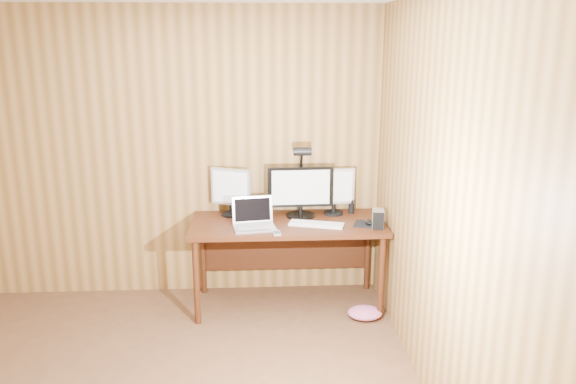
{
  "coord_description": "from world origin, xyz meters",
  "views": [
    {
      "loc": [
        0.69,
        -2.79,
        2.19
      ],
      "look_at": [
        0.93,
        1.58,
        1.02
      ],
      "focal_mm": 35.0,
      "sensor_mm": 36.0,
      "label": 1
    }
  ],
  "objects": [
    {
      "name": "mousepad",
      "position": [
        1.59,
        1.52,
        0.75
      ],
      "size": [
        0.29,
        0.26,
        0.0
      ],
      "primitive_type": "cube",
      "rotation": [
        0.0,
        0.0,
        -0.33
      ],
      "color": "black",
      "rests_on": "desk"
    },
    {
      "name": "hard_drive",
      "position": [
        1.64,
        1.44,
        0.82
      ],
      "size": [
        0.11,
        0.15,
        0.15
      ],
      "rotation": [
        0.0,
        0.0,
        -0.18
      ],
      "color": "silver",
      "rests_on": "desk"
    },
    {
      "name": "monitor_left",
      "position": [
        0.46,
        1.84,
        0.97
      ],
      "size": [
        0.34,
        0.18,
        0.41
      ],
      "rotation": [
        0.0,
        0.0,
        -0.43
      ],
      "color": "black",
      "rests_on": "desk"
    },
    {
      "name": "desk_lamp",
      "position": [
        1.06,
        1.8,
        1.15
      ],
      "size": [
        0.15,
        0.21,
        0.65
      ],
      "rotation": [
        0.0,
        0.0,
        0.18
      ],
      "color": "black",
      "rests_on": "desk"
    },
    {
      "name": "mouse",
      "position": [
        1.59,
        1.52,
        0.77
      ],
      "size": [
        0.11,
        0.13,
        0.04
      ],
      "primitive_type": "ellipsoid",
      "rotation": [
        0.0,
        0.0,
        -0.42
      ],
      "color": "black",
      "rests_on": "mousepad"
    },
    {
      "name": "desk",
      "position": [
        0.93,
        1.7,
        0.63
      ],
      "size": [
        1.6,
        0.7,
        0.75
      ],
      "color": "#3C1B0C",
      "rests_on": "floor"
    },
    {
      "name": "speaker",
      "position": [
        1.5,
        1.85,
        0.81
      ],
      "size": [
        0.05,
        0.05,
        0.12
      ],
      "primitive_type": "cylinder",
      "color": "black",
      "rests_on": "desk"
    },
    {
      "name": "monitor_center",
      "position": [
        1.05,
        1.77,
        0.98
      ],
      "size": [
        0.56,
        0.24,
        0.43
      ],
      "rotation": [
        0.0,
        0.0,
        0.04
      ],
      "color": "black",
      "rests_on": "desk"
    },
    {
      "name": "monitor_right",
      "position": [
        1.34,
        1.83,
        0.97
      ],
      "size": [
        0.36,
        0.17,
        0.4
      ],
      "rotation": [
        0.0,
        0.0,
        0.09
      ],
      "color": "black",
      "rests_on": "desk"
    },
    {
      "name": "phone",
      "position": [
        0.83,
        1.33,
        0.76
      ],
      "size": [
        0.07,
        0.12,
        0.02
      ],
      "rotation": [
        0.0,
        0.0,
        0.1
      ],
      "color": "silver",
      "rests_on": "desk"
    },
    {
      "name": "room_shell",
      "position": [
        0.0,
        0.0,
        1.25
      ],
      "size": [
        4.0,
        4.0,
        4.0
      ],
      "color": "brown",
      "rests_on": "ground"
    },
    {
      "name": "fabric_pile",
      "position": [
        1.55,
        1.35,
        0.05
      ],
      "size": [
        0.35,
        0.31,
        0.09
      ],
      "primitive_type": null,
      "rotation": [
        0.0,
        0.0,
        -0.34
      ],
      "color": "#CD638D",
      "rests_on": "floor"
    },
    {
      "name": "laptop",
      "position": [
        0.65,
        1.52,
        0.81
      ],
      "size": [
        0.36,
        0.29,
        0.23
      ],
      "rotation": [
        0.0,
        0.0,
        0.14
      ],
      "color": "silver",
      "rests_on": "desk"
    },
    {
      "name": "keyboard",
      "position": [
        1.16,
        1.53,
        0.76
      ],
      "size": [
        0.46,
        0.25,
        0.02
      ],
      "rotation": [
        0.0,
        0.0,
        -0.29
      ],
      "color": "white",
      "rests_on": "desk"
    }
  ]
}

